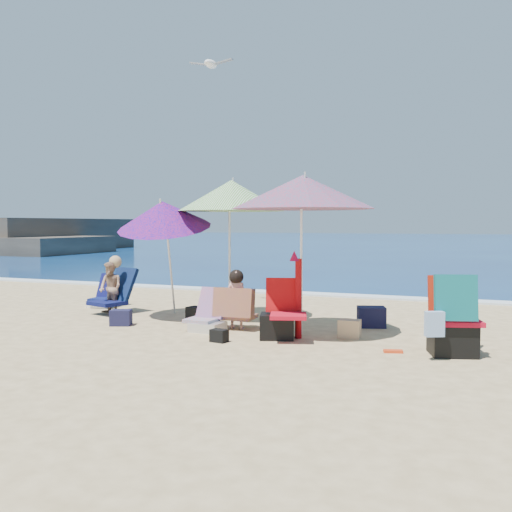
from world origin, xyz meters
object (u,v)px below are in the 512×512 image
at_px(umbrella_turquoise, 303,192).
at_px(chair_rainbow, 207,320).
at_px(furled_umbrella, 298,290).
at_px(person_center, 236,300).
at_px(chair_navy, 104,298).
at_px(camp_chair_left, 279,321).
at_px(person_left, 112,287).
at_px(seagull, 211,64).
at_px(umbrella_blue, 163,215).
at_px(camp_chair_right, 452,326).
at_px(umbrella_striped, 231,196).

distance_m(umbrella_turquoise, chair_rainbow, 2.37).
distance_m(furled_umbrella, person_center, 1.15).
bearing_deg(chair_navy, furled_umbrella, -19.17).
bearing_deg(umbrella_turquoise, camp_chair_left, -122.55).
relative_size(furled_umbrella, person_left, 1.19).
relative_size(chair_rainbow, seagull, 0.74).
distance_m(umbrella_blue, furled_umbrella, 2.89).
height_order(person_center, person_left, person_left).
height_order(camp_chair_left, seagull, seagull).
xyz_separation_m(camp_chair_left, camp_chair_right, (2.29, -0.16, 0.11)).
distance_m(person_center, person_left, 2.72).
bearing_deg(seagull, chair_rainbow, -65.39).
height_order(chair_rainbow, seagull, seagull).
xyz_separation_m(person_left, seagull, (1.35, 1.27, 4.09)).
relative_size(umbrella_turquoise, chair_navy, 4.19).
relative_size(umbrella_turquoise, person_center, 2.90).
height_order(umbrella_blue, person_left, umbrella_blue).
xyz_separation_m(chair_navy, seagull, (2.01, 0.62, 4.40)).
bearing_deg(umbrella_blue, chair_rainbow, -30.12).
xyz_separation_m(chair_navy, chair_rainbow, (2.96, -1.46, -0.00)).
xyz_separation_m(umbrella_striped, person_center, (0.43, -0.81, -1.63)).
relative_size(umbrella_striped, furled_umbrella, 1.92).
bearing_deg(person_center, umbrella_turquoise, -3.79).
distance_m(camp_chair_right, person_left, 5.91).
relative_size(camp_chair_left, person_left, 0.82).
relative_size(chair_rainbow, camp_chair_left, 0.74).
bearing_deg(camp_chair_left, person_left, 164.26).
distance_m(furled_umbrella, chair_rainbow, 1.52).
distance_m(umbrella_turquoise, seagull, 3.95).
height_order(person_center, seagull, seagull).
height_order(umbrella_turquoise, seagull, seagull).
bearing_deg(umbrella_striped, person_center, -61.79).
bearing_deg(camp_chair_right, chair_navy, 164.41).
bearing_deg(chair_navy, person_center, -20.10).
relative_size(umbrella_striped, seagull, 2.78).
xyz_separation_m(camp_chair_right, person_center, (-3.14, 0.59, 0.08)).
relative_size(umbrella_turquoise, furled_umbrella, 2.14).
bearing_deg(seagull, umbrella_blue, -97.71).
xyz_separation_m(umbrella_blue, person_left, (-1.16, 0.15, -1.28)).
relative_size(umbrella_turquoise, camp_chair_left, 3.12).
height_order(furled_umbrella, camp_chair_right, furled_umbrella).
bearing_deg(chair_rainbow, seagull, 114.61).
distance_m(camp_chair_left, camp_chair_right, 2.30).
bearing_deg(chair_rainbow, person_center, 35.00).
bearing_deg(umbrella_turquoise, camp_chair_right, -14.00).
distance_m(umbrella_striped, furled_umbrella, 2.34).
bearing_deg(chair_navy, camp_chair_left, -21.47).
bearing_deg(chair_rainbow, furled_umbrella, -2.59).
distance_m(chair_navy, chair_rainbow, 3.30).
distance_m(umbrella_blue, chair_navy, 2.54).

